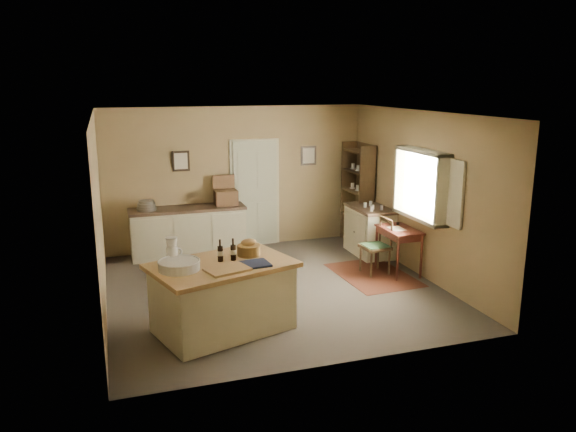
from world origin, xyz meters
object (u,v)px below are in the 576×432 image
object	(u,v)px
right_cabinet	(369,230)
shelving_unit	(359,194)
writing_desk	(399,234)
sideboard	(189,230)
work_island	(222,295)
desk_chair	(375,247)

from	to	relation	value
right_cabinet	shelving_unit	world-z (taller)	shelving_unit
writing_desk	sideboard	bearing A→B (deg)	146.81
writing_desk	work_island	bearing A→B (deg)	-158.09
work_island	right_cabinet	xyz separation A→B (m)	(3.26, 2.41, -0.02)
right_cabinet	shelving_unit	size ratio (longest dim) A/B	0.55
right_cabinet	shelving_unit	bearing A→B (deg)	79.11
right_cabinet	shelving_unit	distance (m)	0.96
shelving_unit	right_cabinet	bearing A→B (deg)	-100.89
work_island	shelving_unit	bearing A→B (deg)	25.98
work_island	right_cabinet	world-z (taller)	work_island
sideboard	work_island	bearing A→B (deg)	-91.10
sideboard	writing_desk	size ratio (longest dim) A/B	2.53
right_cabinet	shelving_unit	xyz separation A→B (m)	(0.15, 0.79, 0.53)
sideboard	desk_chair	distance (m)	3.45
sideboard	right_cabinet	xyz separation A→B (m)	(3.20, -0.99, -0.02)
work_island	sideboard	xyz separation A→B (m)	(0.07, 3.40, -0.00)
desk_chair	shelving_unit	distance (m)	1.96
desk_chair	shelving_unit	size ratio (longest dim) A/B	0.46
shelving_unit	sideboard	bearing A→B (deg)	176.58
desk_chair	right_cabinet	xyz separation A→B (m)	(0.39, 1.02, -0.00)
writing_desk	right_cabinet	world-z (taller)	right_cabinet
sideboard	shelving_unit	distance (m)	3.39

